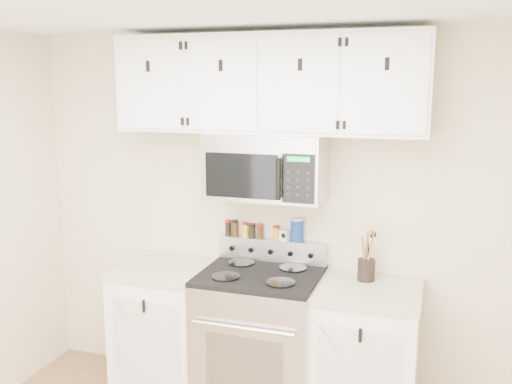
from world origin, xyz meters
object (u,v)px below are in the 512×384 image
utensil_crock (366,268)px  microwave (266,166)px  salt_canister (297,230)px  range (260,340)px

utensil_crock → microwave: bearing=-177.6°
utensil_crock → salt_canister: (-0.49, 0.13, 0.18)m
microwave → salt_canister: size_ratio=4.76×
range → microwave: size_ratio=1.45×
range → salt_canister: (0.17, 0.28, 0.69)m
range → salt_canister: bearing=58.8°
range → utensil_crock: 0.85m
range → salt_canister: salt_canister is taller
microwave → salt_canister: 0.51m
range → utensil_crock: size_ratio=3.41×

